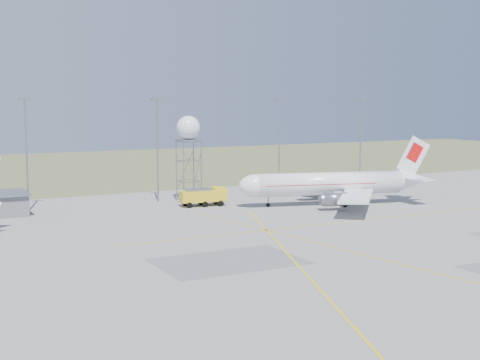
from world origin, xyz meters
TOP-DOWN VIEW (x-y plane):
  - ground at (0.00, 0.00)m, footprint 400.00×400.00m
  - grass_strip at (0.00, 140.00)m, footprint 400.00×120.00m
  - mast_a at (-35.00, 66.00)m, footprint 2.20×0.50m
  - mast_b at (-10.00, 66.00)m, footprint 2.20×0.50m
  - mast_c at (18.00, 66.00)m, footprint 2.20×0.50m
  - mast_d at (40.00, 66.00)m, footprint 2.20×0.50m
  - taxi_sign_near at (55.60, 72.00)m, footprint 1.60×0.17m
  - taxi_sign_far at (62.60, 72.00)m, footprint 1.60×0.17m
  - airliner_main at (17.95, 46.21)m, footprint 38.11×36.22m
  - radar_tower at (-4.43, 63.42)m, footprint 4.69×4.69m
  - fire_truck at (-4.34, 56.42)m, footprint 8.97×4.30m

SIDE VIEW (x-z plane):
  - ground at x=0.00m, z-range 0.00..0.00m
  - grass_strip at x=0.00m, z-range 0.00..0.03m
  - taxi_sign_near at x=55.60m, z-range 0.29..1.49m
  - taxi_sign_far at x=62.60m, z-range 0.29..1.49m
  - fire_truck at x=-4.34m, z-range -0.07..3.41m
  - airliner_main at x=17.95m, z-range -2.54..10.59m
  - radar_tower at x=-4.43m, z-range 1.04..18.00m
  - mast_a at x=-35.00m, z-range 1.82..22.32m
  - mast_b at x=-10.00m, z-range 1.82..22.32m
  - mast_c at x=18.00m, z-range 1.82..22.32m
  - mast_d at x=40.00m, z-range 1.82..22.32m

